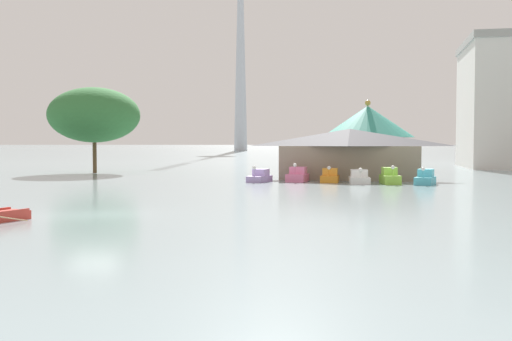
{
  "coord_description": "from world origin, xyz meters",
  "views": [
    {
      "loc": [
        13.78,
        -27.77,
        3.59
      ],
      "look_at": [
        5.57,
        13.35,
        1.66
      ],
      "focal_mm": 42.49,
      "sensor_mm": 36.0,
      "label": 1
    }
  ],
  "objects_px": {
    "pedal_boat_pink": "(297,176)",
    "pedal_boat_white": "(359,178)",
    "green_roof_pavilion": "(368,135)",
    "shoreline_tree_tall_left": "(94,115)",
    "pedal_boat_cyan": "(425,178)",
    "pedal_boat_orange": "(330,177)",
    "boathouse": "(350,153)",
    "pedal_boat_lavender": "(260,177)",
    "pedal_boat_lime": "(390,177)"
  },
  "relations": [
    {
      "from": "pedal_boat_lavender",
      "to": "pedal_boat_cyan",
      "type": "height_order",
      "value": "pedal_boat_cyan"
    },
    {
      "from": "pedal_boat_cyan",
      "to": "shoreline_tree_tall_left",
      "type": "distance_m",
      "value": 39.71
    },
    {
      "from": "pedal_boat_cyan",
      "to": "green_roof_pavilion",
      "type": "relative_size",
      "value": 0.27
    },
    {
      "from": "pedal_boat_pink",
      "to": "pedal_boat_cyan",
      "type": "distance_m",
      "value": 11.38
    },
    {
      "from": "pedal_boat_pink",
      "to": "pedal_boat_cyan",
      "type": "height_order",
      "value": "pedal_boat_pink"
    },
    {
      "from": "pedal_boat_lavender",
      "to": "pedal_boat_cyan",
      "type": "relative_size",
      "value": 1.01
    },
    {
      "from": "pedal_boat_cyan",
      "to": "green_roof_pavilion",
      "type": "xyz_separation_m",
      "value": [
        -5.21,
        20.6,
        4.0
      ]
    },
    {
      "from": "pedal_boat_white",
      "to": "green_roof_pavilion",
      "type": "distance_m",
      "value": 20.85
    },
    {
      "from": "boathouse",
      "to": "shoreline_tree_tall_left",
      "type": "relative_size",
      "value": 1.32
    },
    {
      "from": "pedal_boat_pink",
      "to": "pedal_boat_cyan",
      "type": "xyz_separation_m",
      "value": [
        11.25,
        -1.7,
        -0.02
      ]
    },
    {
      "from": "pedal_boat_cyan",
      "to": "pedal_boat_orange",
      "type": "bearing_deg",
      "value": -87.98
    },
    {
      "from": "pedal_boat_pink",
      "to": "pedal_boat_lime",
      "type": "distance_m",
      "value": 8.42
    },
    {
      "from": "pedal_boat_pink",
      "to": "green_roof_pavilion",
      "type": "bearing_deg",
      "value": 167.56
    },
    {
      "from": "pedal_boat_lavender",
      "to": "pedal_boat_pink",
      "type": "xyz_separation_m",
      "value": [
        3.35,
        0.99,
        0.08
      ]
    },
    {
      "from": "pedal_boat_orange",
      "to": "shoreline_tree_tall_left",
      "type": "bearing_deg",
      "value": -111.7
    },
    {
      "from": "boathouse",
      "to": "shoreline_tree_tall_left",
      "type": "height_order",
      "value": "shoreline_tree_tall_left"
    },
    {
      "from": "pedal_boat_white",
      "to": "pedal_boat_pink",
      "type": "bearing_deg",
      "value": -111.41
    },
    {
      "from": "pedal_boat_orange",
      "to": "pedal_boat_lavender",
      "type": "bearing_deg",
      "value": -81.57
    },
    {
      "from": "pedal_boat_lavender",
      "to": "green_roof_pavilion",
      "type": "bearing_deg",
      "value": 167.91
    },
    {
      "from": "pedal_boat_orange",
      "to": "pedal_boat_cyan",
      "type": "distance_m",
      "value": 8.43
    },
    {
      "from": "pedal_boat_lavender",
      "to": "green_roof_pavilion",
      "type": "relative_size",
      "value": 0.27
    },
    {
      "from": "shoreline_tree_tall_left",
      "to": "pedal_boat_orange",
      "type": "bearing_deg",
      "value": -21.68
    },
    {
      "from": "pedal_boat_pink",
      "to": "pedal_boat_orange",
      "type": "height_order",
      "value": "pedal_boat_pink"
    },
    {
      "from": "pedal_boat_orange",
      "to": "green_roof_pavilion",
      "type": "bearing_deg",
      "value": 170.8
    },
    {
      "from": "pedal_boat_cyan",
      "to": "green_roof_pavilion",
      "type": "bearing_deg",
      "value": -152.49
    },
    {
      "from": "pedal_boat_lime",
      "to": "green_roof_pavilion",
      "type": "height_order",
      "value": "green_roof_pavilion"
    },
    {
      "from": "pedal_boat_lavender",
      "to": "pedal_boat_orange",
      "type": "distance_m",
      "value": 6.4
    },
    {
      "from": "pedal_boat_pink",
      "to": "pedal_boat_white",
      "type": "distance_m",
      "value": 5.88
    },
    {
      "from": "boathouse",
      "to": "green_roof_pavilion",
      "type": "height_order",
      "value": "green_roof_pavilion"
    },
    {
      "from": "pedal_boat_lavender",
      "to": "green_roof_pavilion",
      "type": "xyz_separation_m",
      "value": [
        9.39,
        19.89,
        4.05
      ]
    },
    {
      "from": "pedal_boat_white",
      "to": "pedal_boat_cyan",
      "type": "relative_size",
      "value": 0.99
    },
    {
      "from": "pedal_boat_orange",
      "to": "pedal_boat_white",
      "type": "distance_m",
      "value": 3.08
    },
    {
      "from": "boathouse",
      "to": "green_roof_pavilion",
      "type": "xyz_separation_m",
      "value": [
        1.48,
        14.29,
        1.93
      ]
    },
    {
      "from": "pedal_boat_cyan",
      "to": "shoreline_tree_tall_left",
      "type": "height_order",
      "value": "shoreline_tree_tall_left"
    },
    {
      "from": "green_roof_pavilion",
      "to": "shoreline_tree_tall_left",
      "type": "height_order",
      "value": "shoreline_tree_tall_left"
    },
    {
      "from": "pedal_boat_lavender",
      "to": "shoreline_tree_tall_left",
      "type": "relative_size",
      "value": 0.28
    },
    {
      "from": "pedal_boat_orange",
      "to": "shoreline_tree_tall_left",
      "type": "relative_size",
      "value": 0.24
    },
    {
      "from": "pedal_boat_pink",
      "to": "pedal_boat_white",
      "type": "bearing_deg",
      "value": 79.96
    },
    {
      "from": "pedal_boat_lavender",
      "to": "shoreline_tree_tall_left",
      "type": "bearing_deg",
      "value": -105.71
    },
    {
      "from": "pedal_boat_lime",
      "to": "green_roof_pavilion",
      "type": "relative_size",
      "value": 0.27
    },
    {
      "from": "pedal_boat_lavender",
      "to": "pedal_boat_white",
      "type": "height_order",
      "value": "pedal_boat_lavender"
    },
    {
      "from": "pedal_boat_lavender",
      "to": "pedal_boat_lime",
      "type": "distance_m",
      "value": 11.66
    },
    {
      "from": "pedal_boat_lavender",
      "to": "pedal_boat_orange",
      "type": "bearing_deg",
      "value": 111.65
    },
    {
      "from": "pedal_boat_lavender",
      "to": "pedal_boat_pink",
      "type": "bearing_deg",
      "value": 119.62
    },
    {
      "from": "pedal_boat_white",
      "to": "pedal_boat_cyan",
      "type": "height_order",
      "value": "pedal_boat_cyan"
    },
    {
      "from": "pedal_boat_pink",
      "to": "boathouse",
      "type": "bearing_deg",
      "value": 140.56
    },
    {
      "from": "green_roof_pavilion",
      "to": "pedal_boat_lavender",
      "type": "bearing_deg",
      "value": -115.29
    },
    {
      "from": "pedal_boat_cyan",
      "to": "green_roof_pavilion",
      "type": "distance_m",
      "value": 21.62
    },
    {
      "from": "pedal_boat_lavender",
      "to": "pedal_boat_lime",
      "type": "relative_size",
      "value": 1.0
    },
    {
      "from": "pedal_boat_white",
      "to": "boathouse",
      "type": "relative_size",
      "value": 0.21
    }
  ]
}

